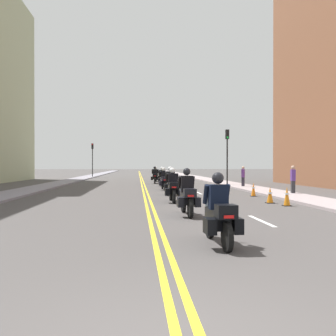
# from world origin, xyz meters

# --- Properties ---
(ground_plane) EXTENTS (264.00, 264.00, 0.00)m
(ground_plane) POSITION_xyz_m (0.00, 48.00, 0.00)
(ground_plane) COLOR #464241
(sidewalk_left) EXTENTS (2.34, 144.00, 0.12)m
(sidewalk_left) POSITION_xyz_m (-7.84, 48.00, 0.06)
(sidewalk_left) COLOR gray
(sidewalk_left) RESTS_ON ground
(sidewalk_right) EXTENTS (2.34, 144.00, 0.12)m
(sidewalk_right) POSITION_xyz_m (7.84, 48.00, 0.06)
(sidewalk_right) COLOR gray
(sidewalk_right) RESTS_ON ground
(centreline_yellow_inner) EXTENTS (0.12, 132.00, 0.01)m
(centreline_yellow_inner) POSITION_xyz_m (-0.12, 48.00, 0.00)
(centreline_yellow_inner) COLOR yellow
(centreline_yellow_inner) RESTS_ON ground
(centreline_yellow_outer) EXTENTS (0.12, 132.00, 0.01)m
(centreline_yellow_outer) POSITION_xyz_m (0.12, 48.00, 0.00)
(centreline_yellow_outer) COLOR yellow
(centreline_yellow_outer) RESTS_ON ground
(lane_dashes_white) EXTENTS (0.14, 56.40, 0.01)m
(lane_dashes_white) POSITION_xyz_m (3.34, 29.00, 0.00)
(lane_dashes_white) COLOR silver
(lane_dashes_white) RESTS_ON ground
(motorcycle_0) EXTENTS (0.78, 2.06, 1.58)m
(motorcycle_0) POSITION_xyz_m (1.24, 4.56, 0.66)
(motorcycle_0) COLOR black
(motorcycle_0) RESTS_ON ground
(motorcycle_1) EXTENTS (0.77, 2.22, 1.64)m
(motorcycle_1) POSITION_xyz_m (1.20, 9.39, 0.67)
(motorcycle_1) COLOR black
(motorcycle_1) RESTS_ON ground
(motorcycle_2) EXTENTS (0.76, 2.15, 1.63)m
(motorcycle_2) POSITION_xyz_m (1.14, 14.13, 0.66)
(motorcycle_2) COLOR black
(motorcycle_2) RESTS_ON ground
(motorcycle_3) EXTENTS (0.77, 2.11, 1.66)m
(motorcycle_3) POSITION_xyz_m (1.39, 18.26, 0.66)
(motorcycle_3) COLOR black
(motorcycle_3) RESTS_ON ground
(motorcycle_4) EXTENTS (0.78, 2.14, 1.59)m
(motorcycle_4) POSITION_xyz_m (1.35, 22.98, 0.66)
(motorcycle_4) COLOR black
(motorcycle_4) RESTS_ON ground
(motorcycle_5) EXTENTS (0.77, 2.26, 1.63)m
(motorcycle_5) POSITION_xyz_m (1.53, 27.44, 0.65)
(motorcycle_5) COLOR black
(motorcycle_5) RESTS_ON ground
(motorcycle_6) EXTENTS (0.77, 2.25, 1.66)m
(motorcycle_6) POSITION_xyz_m (1.15, 32.41, 0.67)
(motorcycle_6) COLOR black
(motorcycle_6) RESTS_ON ground
(motorcycle_7) EXTENTS (0.77, 2.09, 1.61)m
(motorcycle_7) POSITION_xyz_m (1.48, 36.93, 0.65)
(motorcycle_7) COLOR black
(motorcycle_7) RESTS_ON ground
(traffic_cone_0) EXTENTS (0.34, 0.34, 0.83)m
(traffic_cone_0) POSITION_xyz_m (5.84, 12.09, 0.41)
(traffic_cone_0) COLOR black
(traffic_cone_0) RESTS_ON ground
(traffic_cone_1) EXTENTS (0.31, 0.31, 0.77)m
(traffic_cone_1) POSITION_xyz_m (5.97, 17.10, 0.38)
(traffic_cone_1) COLOR black
(traffic_cone_1) RESTS_ON ground
(traffic_cone_2) EXTENTS (0.37, 0.37, 0.74)m
(traffic_cone_2) POSITION_xyz_m (5.55, 13.31, 0.37)
(traffic_cone_2) COLOR black
(traffic_cone_2) RESTS_ON ground
(traffic_light_near) EXTENTS (0.28, 0.38, 4.77)m
(traffic_light_near) POSITION_xyz_m (7.07, 27.72, 3.28)
(traffic_light_near) COLOR black
(traffic_light_near) RESTS_ON ground
(traffic_light_far) EXTENTS (0.28, 0.38, 4.97)m
(traffic_light_far) POSITION_xyz_m (-7.07, 51.96, 3.42)
(traffic_light_far) COLOR black
(traffic_light_far) RESTS_ON ground
(pedestrian_0) EXTENTS (0.35, 0.42, 1.67)m
(pedestrian_0) POSITION_xyz_m (7.74, 25.28, 0.86)
(pedestrian_0) COLOR #2A2630
(pedestrian_0) RESTS_ON ground
(pedestrian_2) EXTENTS (0.27, 0.39, 1.73)m
(pedestrian_2) POSITION_xyz_m (8.56, 17.80, 0.89)
(pedestrian_2) COLOR #2A292C
(pedestrian_2) RESTS_ON ground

